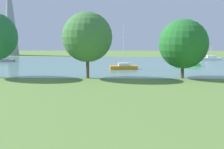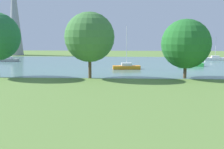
{
  "view_description": "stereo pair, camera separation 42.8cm",
  "coord_description": "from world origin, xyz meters",
  "px_view_note": "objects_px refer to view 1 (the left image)",
  "views": [
    {
      "loc": [
        0.47,
        -8.12,
        5.87
      ],
      "look_at": [
        -0.32,
        14.33,
        2.74
      ],
      "focal_mm": 44.74,
      "sensor_mm": 36.0,
      "label": 1
    },
    {
      "loc": [
        0.89,
        -8.1,
        5.87
      ],
      "look_at": [
        -0.32,
        14.33,
        2.74
      ],
      "focal_mm": 44.74,
      "sensor_mm": 36.0,
      "label": 2
    }
  ],
  "objects_px": {
    "sailboat_white": "(211,58)",
    "sailboat_gray": "(4,60)",
    "tree_mid_shore": "(87,37)",
    "tree_west_near": "(183,44)",
    "sailboat_green": "(188,63)",
    "electricity_pylon": "(10,12)",
    "sailboat_orange": "(124,67)"
  },
  "relations": [
    {
      "from": "sailboat_gray",
      "to": "electricity_pylon",
      "type": "xyz_separation_m",
      "value": [
        -6.66,
        21.47,
        12.29
      ]
    },
    {
      "from": "sailboat_gray",
      "to": "tree_west_near",
      "type": "xyz_separation_m",
      "value": [
        35.3,
        -23.19,
        4.28
      ]
    },
    {
      "from": "sailboat_orange",
      "to": "sailboat_white",
      "type": "relative_size",
      "value": 1.37
    },
    {
      "from": "electricity_pylon",
      "to": "sailboat_white",
      "type": "bearing_deg",
      "value": -15.8
    },
    {
      "from": "sailboat_orange",
      "to": "electricity_pylon",
      "type": "xyz_separation_m",
      "value": [
        -33.8,
        34.76,
        12.29
      ]
    },
    {
      "from": "sailboat_orange",
      "to": "sailboat_gray",
      "type": "distance_m",
      "value": 30.22
    },
    {
      "from": "sailboat_orange",
      "to": "tree_mid_shore",
      "type": "relative_size",
      "value": 0.83
    },
    {
      "from": "sailboat_green",
      "to": "electricity_pylon",
      "type": "height_order",
      "value": "electricity_pylon"
    },
    {
      "from": "sailboat_gray",
      "to": "sailboat_green",
      "type": "distance_m",
      "value": 40.38
    },
    {
      "from": "sailboat_white",
      "to": "sailboat_orange",
      "type": "bearing_deg",
      "value": -137.9
    },
    {
      "from": "sailboat_white",
      "to": "electricity_pylon",
      "type": "height_order",
      "value": "electricity_pylon"
    },
    {
      "from": "sailboat_green",
      "to": "tree_west_near",
      "type": "height_order",
      "value": "tree_west_near"
    },
    {
      "from": "tree_mid_shore",
      "to": "sailboat_green",
      "type": "bearing_deg",
      "value": 43.21
    },
    {
      "from": "sailboat_white",
      "to": "tree_west_near",
      "type": "distance_m",
      "value": 32.18
    },
    {
      "from": "sailboat_orange",
      "to": "tree_west_near",
      "type": "xyz_separation_m",
      "value": [
        8.16,
        -9.9,
        4.28
      ]
    },
    {
      "from": "electricity_pylon",
      "to": "tree_west_near",
      "type": "bearing_deg",
      "value": -46.79
    },
    {
      "from": "tree_mid_shore",
      "to": "tree_west_near",
      "type": "height_order",
      "value": "tree_mid_shore"
    },
    {
      "from": "sailboat_orange",
      "to": "tree_mid_shore",
      "type": "height_order",
      "value": "tree_mid_shore"
    },
    {
      "from": "sailboat_white",
      "to": "sailboat_gray",
      "type": "xyz_separation_m",
      "value": [
        -48.38,
        -5.9,
        0.03
      ]
    },
    {
      "from": "sailboat_green",
      "to": "sailboat_white",
      "type": "bearing_deg",
      "value": 56.86
    },
    {
      "from": "sailboat_orange",
      "to": "electricity_pylon",
      "type": "relative_size",
      "value": 0.3
    },
    {
      "from": "sailboat_orange",
      "to": "tree_west_near",
      "type": "height_order",
      "value": "tree_west_near"
    },
    {
      "from": "sailboat_green",
      "to": "electricity_pylon",
      "type": "relative_size",
      "value": 0.31
    },
    {
      "from": "tree_mid_shore",
      "to": "electricity_pylon",
      "type": "distance_m",
      "value": 54.21
    },
    {
      "from": "sailboat_orange",
      "to": "tree_mid_shore",
      "type": "bearing_deg",
      "value": -115.41
    },
    {
      "from": "sailboat_orange",
      "to": "sailboat_white",
      "type": "distance_m",
      "value": 28.62
    },
    {
      "from": "sailboat_orange",
      "to": "sailboat_gray",
      "type": "height_order",
      "value": "sailboat_gray"
    },
    {
      "from": "tree_mid_shore",
      "to": "tree_west_near",
      "type": "xyz_separation_m",
      "value": [
        13.22,
        0.76,
        -0.93
      ]
    },
    {
      "from": "sailboat_white",
      "to": "tree_west_near",
      "type": "relative_size",
      "value": 0.68
    },
    {
      "from": "tree_mid_shore",
      "to": "sailboat_orange",
      "type": "bearing_deg",
      "value": 64.59
    },
    {
      "from": "tree_west_near",
      "to": "sailboat_gray",
      "type": "bearing_deg",
      "value": 146.7
    },
    {
      "from": "sailboat_gray",
      "to": "electricity_pylon",
      "type": "relative_size",
      "value": 0.31
    }
  ]
}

